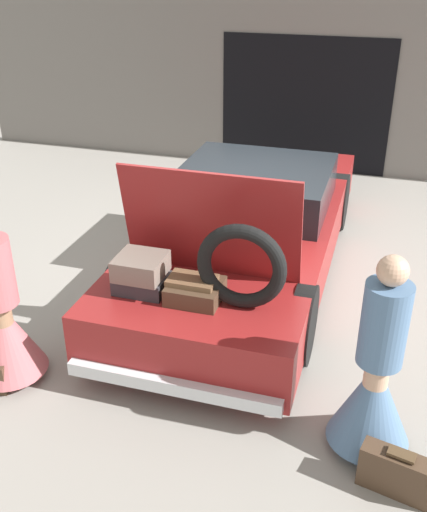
% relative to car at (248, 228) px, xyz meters
% --- Properties ---
extents(ground_plane, '(40.00, 40.00, 0.00)m').
position_rel_car_xyz_m(ground_plane, '(-0.00, 0.01, -0.56)').
color(ground_plane, gray).
extents(garage_wall_back, '(12.00, 0.14, 2.80)m').
position_rel_car_xyz_m(garage_wall_back, '(-0.00, 3.91, 0.83)').
color(garage_wall_back, slate).
rests_on(garage_wall_back, ground_plane).
extents(car, '(1.98, 5.14, 1.78)m').
position_rel_car_xyz_m(car, '(0.00, 0.00, 0.00)').
color(car, maroon).
rests_on(car, ground_plane).
extents(person_left, '(0.67, 0.67, 1.57)m').
position_rel_car_xyz_m(person_left, '(-1.57, -2.51, -0.00)').
color(person_left, '#997051').
rests_on(person_left, ground_plane).
extents(person_right, '(0.63, 0.63, 1.66)m').
position_rel_car_xyz_m(person_right, '(1.57, -2.46, 0.03)').
color(person_right, tan).
rests_on(person_right, ground_plane).
extents(suitcase_beside_right_person, '(0.56, 0.28, 0.37)m').
position_rel_car_xyz_m(suitcase_beside_right_person, '(1.80, -2.85, -0.39)').
color(suitcase_beside_right_person, '#473323').
rests_on(suitcase_beside_right_person, ground_plane).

